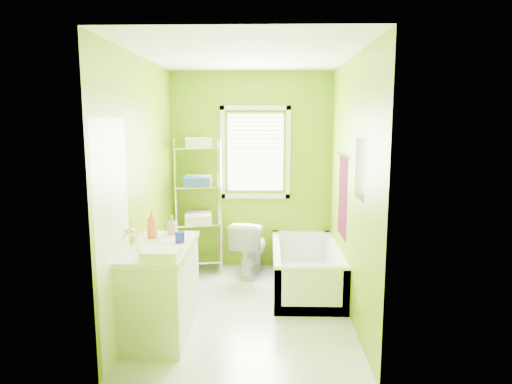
{
  "coord_description": "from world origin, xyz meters",
  "views": [
    {
      "loc": [
        0.22,
        -4.57,
        1.99
      ],
      "look_at": [
        0.09,
        0.25,
        1.21
      ],
      "focal_mm": 32.0,
      "sensor_mm": 36.0,
      "label": 1
    }
  ],
  "objects_px": {
    "toilet": "(250,247)",
    "wire_shelf_unit": "(199,191)",
    "vanity": "(161,286)",
    "bathtub": "(306,274)"
  },
  "relations": [
    {
      "from": "bathtub",
      "to": "vanity",
      "type": "bearing_deg",
      "value": -141.45
    },
    {
      "from": "bathtub",
      "to": "wire_shelf_unit",
      "type": "xyz_separation_m",
      "value": [
        -1.33,
        0.59,
        0.91
      ]
    },
    {
      "from": "toilet",
      "to": "vanity",
      "type": "bearing_deg",
      "value": 76.47
    },
    {
      "from": "toilet",
      "to": "wire_shelf_unit",
      "type": "height_order",
      "value": "wire_shelf_unit"
    },
    {
      "from": "vanity",
      "to": "wire_shelf_unit",
      "type": "bearing_deg",
      "value": 86.27
    },
    {
      "from": "bathtub",
      "to": "wire_shelf_unit",
      "type": "distance_m",
      "value": 1.72
    },
    {
      "from": "bathtub",
      "to": "vanity",
      "type": "relative_size",
      "value": 1.48
    },
    {
      "from": "vanity",
      "to": "toilet",
      "type": "bearing_deg",
      "value": 64.85
    },
    {
      "from": "vanity",
      "to": "wire_shelf_unit",
      "type": "relative_size",
      "value": 0.63
    },
    {
      "from": "vanity",
      "to": "wire_shelf_unit",
      "type": "distance_m",
      "value": 1.86
    }
  ]
}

